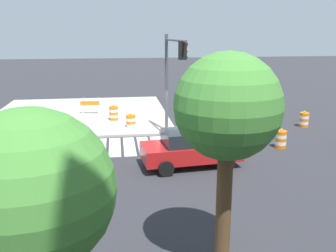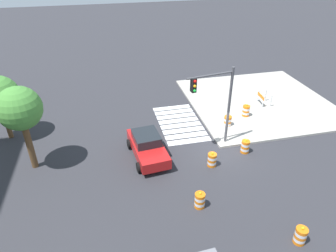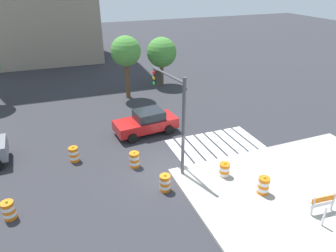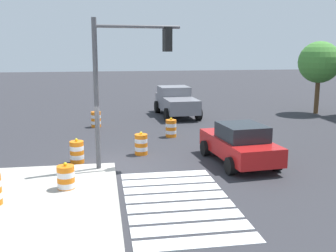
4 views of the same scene
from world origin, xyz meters
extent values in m
plane|color=#2D2D33|center=(0.00, 0.00, 0.00)|extent=(120.00, 120.00, 0.00)
cube|color=silver|center=(1.38, 1.80, 0.01)|extent=(0.60, 3.20, 0.02)
cube|color=silver|center=(2.12, 1.80, 0.01)|extent=(0.60, 3.20, 0.02)
cube|color=silver|center=(2.88, 1.80, 0.01)|extent=(0.60, 3.20, 0.02)
cube|color=silver|center=(3.62, 1.80, 0.01)|extent=(0.60, 3.20, 0.02)
cube|color=silver|center=(4.38, 1.80, 0.01)|extent=(0.60, 3.20, 0.02)
cube|color=silver|center=(5.12, 1.80, 0.01)|extent=(0.60, 3.20, 0.02)
cube|color=silver|center=(5.88, 1.80, 0.01)|extent=(0.60, 3.20, 0.02)
cube|color=silver|center=(6.62, 1.80, 0.01)|extent=(0.60, 3.20, 0.02)
cube|color=red|center=(0.27, 4.99, 0.68)|extent=(4.46, 2.25, 0.70)
cube|color=#1E2328|center=(0.52, 5.02, 1.33)|extent=(2.05, 1.78, 0.60)
cylinder|color=black|center=(-0.98, 3.92, 0.33)|extent=(0.68, 0.30, 0.66)
cylinder|color=black|center=(-1.16, 5.81, 0.33)|extent=(0.68, 0.30, 0.66)
cylinder|color=black|center=(1.71, 4.18, 0.33)|extent=(0.68, 0.30, 0.66)
cylinder|color=black|center=(1.53, 6.07, 0.33)|extent=(0.68, 0.30, 0.66)
cube|color=slate|center=(-9.67, 4.59, 0.87)|extent=(2.60, 2.12, 0.90)
cube|color=slate|center=(-11.76, 4.48, 1.17)|extent=(2.00, 2.09, 1.50)
cube|color=slate|center=(-12.86, 4.43, 0.87)|extent=(1.49, 1.97, 0.90)
cylinder|color=black|center=(-12.51, 3.42, 0.42)|extent=(0.85, 0.34, 0.84)
cylinder|color=black|center=(-12.61, 5.46, 0.42)|extent=(0.85, 0.34, 0.84)
cylinder|color=black|center=(-9.12, 3.59, 0.42)|extent=(0.85, 0.34, 0.84)
cylinder|color=black|center=(-9.22, 5.63, 0.42)|extent=(0.85, 0.34, 0.84)
cylinder|color=orange|center=(-8.07, -0.79, 0.09)|extent=(0.56, 0.56, 0.18)
cylinder|color=white|center=(-8.07, -0.79, 0.27)|extent=(0.56, 0.56, 0.18)
cylinder|color=orange|center=(-8.07, -0.79, 0.45)|extent=(0.56, 0.56, 0.18)
cylinder|color=white|center=(-8.07, -0.79, 0.63)|extent=(0.56, 0.56, 0.18)
cylinder|color=orange|center=(-8.07, -0.79, 0.81)|extent=(0.56, 0.56, 0.18)
sphere|color=yellow|center=(-8.07, -0.79, 0.96)|extent=(0.12, 0.12, 0.12)
cylinder|color=orange|center=(2.64, -1.63, 0.09)|extent=(0.56, 0.56, 0.18)
cylinder|color=white|center=(2.64, -1.63, 0.27)|extent=(0.56, 0.56, 0.18)
cylinder|color=orange|center=(2.64, -1.63, 0.45)|extent=(0.56, 0.56, 0.18)
cylinder|color=white|center=(2.64, -1.63, 0.63)|extent=(0.56, 0.56, 0.18)
cylinder|color=orange|center=(2.64, -1.63, 0.81)|extent=(0.56, 0.56, 0.18)
sphere|color=yellow|center=(2.64, -1.63, 0.96)|extent=(0.12, 0.12, 0.12)
cylinder|color=orange|center=(-4.80, 3.09, 0.09)|extent=(0.56, 0.56, 0.18)
cylinder|color=white|center=(-4.80, 3.09, 0.27)|extent=(0.56, 0.56, 0.18)
cylinder|color=orange|center=(-4.80, 3.09, 0.45)|extent=(0.56, 0.56, 0.18)
cylinder|color=white|center=(-4.80, 3.09, 0.63)|extent=(0.56, 0.56, 0.18)
cylinder|color=orange|center=(-4.80, 3.09, 0.81)|extent=(0.56, 0.56, 0.18)
sphere|color=yellow|center=(-4.80, 3.09, 0.96)|extent=(0.12, 0.12, 0.12)
cylinder|color=orange|center=(-0.75, -1.47, 0.09)|extent=(0.56, 0.56, 0.18)
cylinder|color=white|center=(-0.75, -1.47, 0.27)|extent=(0.56, 0.56, 0.18)
cylinder|color=orange|center=(-0.75, -1.47, 0.45)|extent=(0.56, 0.56, 0.18)
cylinder|color=white|center=(-0.75, -1.47, 0.63)|extent=(0.56, 0.56, 0.18)
cylinder|color=orange|center=(-0.75, -1.47, 0.81)|extent=(0.56, 0.56, 0.18)
sphere|color=yellow|center=(-0.75, -1.47, 0.96)|extent=(0.12, 0.12, 0.12)
cylinder|color=orange|center=(-1.61, 1.22, 0.09)|extent=(0.56, 0.56, 0.18)
cylinder|color=white|center=(-1.61, 1.22, 0.27)|extent=(0.56, 0.56, 0.18)
cylinder|color=orange|center=(-1.61, 1.22, 0.45)|extent=(0.56, 0.56, 0.18)
cylinder|color=white|center=(-1.61, 1.22, 0.63)|extent=(0.56, 0.56, 0.18)
cylinder|color=orange|center=(-1.61, 1.22, 0.81)|extent=(0.56, 0.56, 0.18)
sphere|color=yellow|center=(-1.61, 1.22, 0.96)|extent=(0.12, 0.12, 0.12)
cylinder|color=#4C4C51|center=(0.60, -0.60, 2.90)|extent=(0.18, 0.18, 5.50)
cylinder|color=#4C4C51|center=(0.34, 0.98, 5.35)|extent=(0.63, 3.18, 0.12)
cube|color=black|center=(0.16, 2.08, 4.90)|extent=(0.40, 0.33, 0.90)
sphere|color=red|center=(-0.02, 2.05, 5.20)|extent=(0.20, 0.20, 0.20)
sphere|color=#F2A514|center=(-0.02, 2.05, 4.90)|extent=(0.20, 0.20, 0.20)
sphere|color=green|center=(-0.02, 2.05, 4.60)|extent=(0.20, 0.20, 0.20)
cylinder|color=brown|center=(-10.43, 14.37, 1.28)|extent=(0.31, 0.31, 2.56)
sphere|color=#478C38|center=(-10.43, 14.37, 3.55)|extent=(2.84, 2.84, 2.84)
camera|label=1|loc=(3.44, 20.44, 5.91)|focal=40.00mm
camera|label=2|loc=(-16.02, 7.48, 12.28)|focal=32.77mm
camera|label=3|loc=(-5.24, -13.39, 10.07)|focal=32.80mm
camera|label=4|loc=(15.35, -0.40, 4.68)|focal=43.03mm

